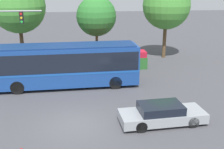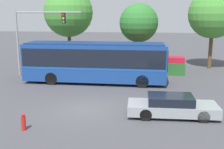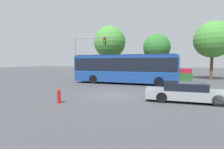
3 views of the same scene
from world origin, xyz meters
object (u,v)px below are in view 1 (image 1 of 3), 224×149
at_px(city_bus, 63,63).
at_px(street_tree_centre, 96,16).
at_px(street_tree_right, 166,6).
at_px(street_tree_left, 18,6).
at_px(sedan_foreground, 162,114).

height_order(city_bus, street_tree_centre, street_tree_centre).
distance_m(city_bus, street_tree_right, 13.61).
xyz_separation_m(street_tree_centre, street_tree_right, (7.41, 0.75, 0.91)).
xyz_separation_m(street_tree_left, street_tree_right, (14.82, 0.69, -0.13)).
distance_m(city_bus, street_tree_centre, 8.15).
height_order(sedan_foreground, street_tree_right, street_tree_right).
bearing_deg(street_tree_right, street_tree_left, -177.34).
bearing_deg(street_tree_right, street_tree_centre, -174.19).
relative_size(street_tree_left, street_tree_centre, 1.25).
bearing_deg(street_tree_centre, street_tree_right, 5.81).
xyz_separation_m(sedan_foreground, street_tree_left, (-9.96, 13.95, 5.11)).
distance_m(street_tree_left, street_tree_right, 14.84).
relative_size(sedan_foreground, street_tree_centre, 0.75).
bearing_deg(city_bus, street_tree_left, 120.34).
bearing_deg(street_tree_left, street_tree_right, 2.66).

